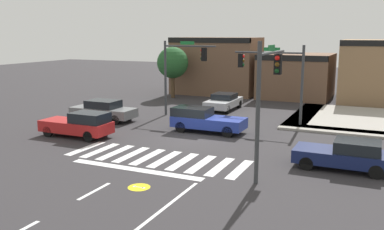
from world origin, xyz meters
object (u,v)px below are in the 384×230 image
traffic_signal_southeast (268,85)px  traffic_signal_northeast (274,71)px  car_silver (224,101)px  car_red (79,124)px  car_gray (103,110)px  traffic_signal_northwest (182,65)px  car_navy (346,155)px  car_blue (204,120)px  roadside_tree (173,63)px

traffic_signal_southeast → traffic_signal_northeast: bearing=12.2°
traffic_signal_northeast → car_silver: size_ratio=1.26×
car_red → car_gray: bearing=-70.2°
car_silver → traffic_signal_northwest: bearing=-25.1°
traffic_signal_northeast → traffic_signal_northwest: (-6.85, -0.01, 0.19)m
traffic_signal_northeast → car_red: size_ratio=1.22×
car_gray → car_navy: bearing=-15.4°
traffic_signal_southeast → car_gray: bearing=63.7°
car_gray → car_red: 4.99m
traffic_signal_northwest → car_blue: traffic_signal_northwest is taller
car_gray → car_navy: 17.42m
traffic_signal_southeast → roadside_tree: traffic_signal_southeast is taller
traffic_signal_northwest → roadside_tree: 9.56m
traffic_signal_northeast → roadside_tree: bearing=-34.6°
traffic_signal_northwest → car_blue: size_ratio=1.21×
traffic_signal_northeast → car_navy: bearing=123.2°
traffic_signal_northeast → car_navy: traffic_signal_northeast is taller
car_gray → car_silver: bearing=50.4°
car_gray → car_red: size_ratio=1.06×
traffic_signal_northwest → roadside_tree: bearing=121.3°
car_silver → roadside_tree: roadside_tree is taller
car_navy → traffic_signal_northwest: bearing=-34.1°
car_gray → roadside_tree: 12.17m
car_blue → traffic_signal_northwest: bearing=131.0°
traffic_signal_northwest → car_silver: traffic_signal_northwest is taller
traffic_signal_northwest → car_red: traffic_signal_northwest is taller
car_blue → car_red: bearing=-144.6°
traffic_signal_northeast → car_gray: traffic_signal_northeast is taller
traffic_signal_northeast → traffic_signal_northwest: 6.85m
car_navy → roadside_tree: 24.03m
car_silver → car_blue: bearing=11.5°
traffic_signal_northeast → traffic_signal_southeast: 10.68m
traffic_signal_southeast → traffic_signal_northwest: bearing=41.1°
traffic_signal_northeast → car_navy: size_ratio=1.26×
traffic_signal_northwest → car_silver: 5.39m
traffic_signal_northwest → traffic_signal_northeast: bearing=0.1°
traffic_signal_northeast → car_blue: traffic_signal_northeast is taller
traffic_signal_northwest → car_red: bearing=-108.4°
traffic_signal_southeast → car_gray: 15.48m
car_red → roadside_tree: size_ratio=0.90×
traffic_signal_southeast → car_blue: 9.15m
traffic_signal_northwest → car_red: 9.39m
car_blue → car_red: size_ratio=1.04×
car_blue → car_gray: 7.94m
car_red → roadside_tree: 16.91m
car_silver → roadside_tree: (-6.81, 4.22, 2.69)m
traffic_signal_northeast → car_gray: (-11.33, -3.73, -2.94)m
traffic_signal_northeast → car_blue: bearing=49.5°
car_blue → roadside_tree: roadside_tree is taller
traffic_signal_southeast → traffic_signal_northwest: traffic_signal_southeast is taller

